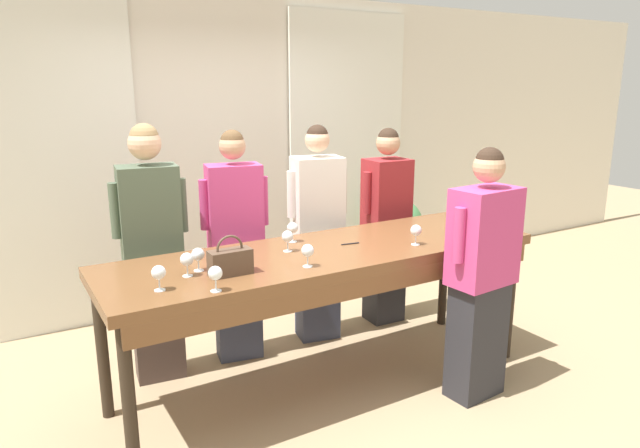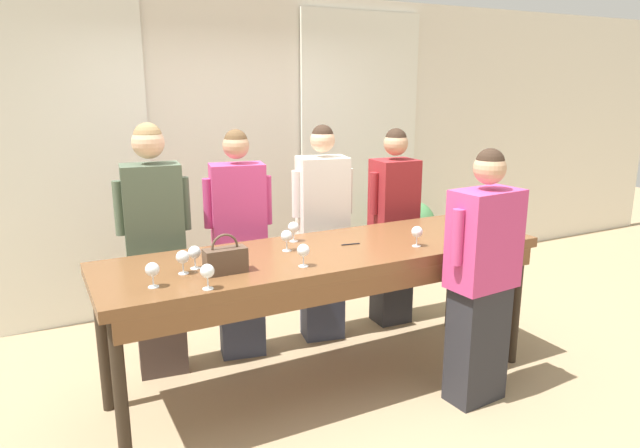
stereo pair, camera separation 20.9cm
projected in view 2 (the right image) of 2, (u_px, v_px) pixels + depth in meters
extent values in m
plane|color=tan|center=(326.00, 383.00, 3.93)|extent=(18.00, 18.00, 0.00)
cube|color=silver|center=(228.00, 151.00, 5.25)|extent=(12.00, 0.06, 2.80)
cube|color=white|center=(66.00, 168.00, 4.59)|extent=(1.33, 0.03, 2.69)
cube|color=white|center=(360.00, 150.00, 5.83)|extent=(1.33, 0.03, 2.69)
cube|color=brown|center=(326.00, 254.00, 3.70)|extent=(2.89, 0.85, 0.07)
cube|color=brown|center=(359.00, 288.00, 3.37)|extent=(2.78, 0.03, 0.12)
cylinder|color=#2D2319|center=(121.00, 399.00, 2.90)|extent=(0.07, 0.07, 0.89)
cylinder|color=#2D2319|center=(516.00, 305.00, 4.13)|extent=(0.07, 0.07, 0.89)
cylinder|color=#2D2319|center=(103.00, 344.00, 3.51)|extent=(0.07, 0.07, 0.89)
cylinder|color=#2D2319|center=(452.00, 276.00, 4.73)|extent=(0.07, 0.07, 0.89)
cylinder|color=black|center=(458.00, 226.00, 3.90)|extent=(0.08, 0.08, 0.19)
cone|color=black|center=(459.00, 209.00, 3.87)|extent=(0.08, 0.08, 0.04)
cylinder|color=black|center=(459.00, 201.00, 3.86)|extent=(0.03, 0.03, 0.08)
cylinder|color=white|center=(458.00, 227.00, 3.90)|extent=(0.08, 0.08, 0.08)
cube|color=brown|center=(225.00, 261.00, 3.22)|extent=(0.24, 0.11, 0.14)
torus|color=brown|center=(225.00, 247.00, 3.20)|extent=(0.16, 0.01, 0.16)
cylinder|color=white|center=(195.00, 268.00, 3.31)|extent=(0.06, 0.06, 0.00)
cylinder|color=white|center=(195.00, 263.00, 3.30)|extent=(0.01, 0.01, 0.06)
sphere|color=white|center=(194.00, 252.00, 3.29)|extent=(0.08, 0.08, 0.08)
sphere|color=maroon|center=(195.00, 254.00, 3.29)|extent=(0.05, 0.05, 0.05)
cylinder|color=white|center=(154.00, 287.00, 3.01)|extent=(0.06, 0.06, 0.00)
cylinder|color=white|center=(153.00, 281.00, 3.00)|extent=(0.01, 0.01, 0.06)
sphere|color=white|center=(152.00, 269.00, 2.99)|extent=(0.08, 0.08, 0.08)
sphere|color=maroon|center=(152.00, 271.00, 2.99)|extent=(0.05, 0.05, 0.05)
cylinder|color=white|center=(294.00, 241.00, 3.87)|extent=(0.06, 0.06, 0.00)
cylinder|color=white|center=(294.00, 236.00, 3.87)|extent=(0.01, 0.01, 0.06)
sphere|color=white|center=(293.00, 227.00, 3.85)|extent=(0.08, 0.08, 0.08)
sphere|color=maroon|center=(293.00, 229.00, 3.85)|extent=(0.05, 0.05, 0.05)
cylinder|color=white|center=(184.00, 273.00, 3.22)|extent=(0.06, 0.06, 0.00)
cylinder|color=white|center=(183.00, 268.00, 3.21)|extent=(0.01, 0.01, 0.06)
sphere|color=white|center=(183.00, 257.00, 3.20)|extent=(0.08, 0.08, 0.08)
cylinder|color=white|center=(287.00, 251.00, 3.66)|extent=(0.06, 0.06, 0.00)
cylinder|color=white|center=(287.00, 246.00, 3.65)|extent=(0.01, 0.01, 0.06)
sphere|color=white|center=(287.00, 236.00, 3.63)|extent=(0.08, 0.08, 0.08)
cylinder|color=white|center=(303.00, 266.00, 3.35)|extent=(0.06, 0.06, 0.00)
cylinder|color=white|center=(303.00, 261.00, 3.34)|extent=(0.01, 0.01, 0.06)
sphere|color=white|center=(303.00, 250.00, 3.32)|extent=(0.08, 0.08, 0.08)
cylinder|color=white|center=(416.00, 246.00, 3.76)|extent=(0.06, 0.06, 0.00)
cylinder|color=white|center=(417.00, 241.00, 3.75)|extent=(0.01, 0.01, 0.06)
sphere|color=white|center=(417.00, 232.00, 3.74)|extent=(0.08, 0.08, 0.08)
cylinder|color=white|center=(208.00, 289.00, 2.98)|extent=(0.06, 0.06, 0.00)
cylinder|color=white|center=(208.00, 283.00, 2.97)|extent=(0.01, 0.01, 0.06)
sphere|color=white|center=(207.00, 271.00, 2.96)|extent=(0.08, 0.08, 0.08)
cylinder|color=black|center=(351.00, 244.00, 3.80)|extent=(0.13, 0.03, 0.01)
cube|color=#473833|center=(161.00, 317.00, 3.99)|extent=(0.35, 0.25, 0.83)
cube|color=#4C5B47|center=(153.00, 213.00, 3.81)|extent=(0.41, 0.29, 0.66)
sphere|color=#DBAD89|center=(148.00, 143.00, 3.70)|extent=(0.21, 0.21, 0.21)
sphere|color=#93754C|center=(148.00, 137.00, 3.69)|extent=(0.19, 0.19, 0.19)
cylinder|color=#4C5B47|center=(185.00, 204.00, 3.87)|extent=(0.08, 0.08, 0.36)
cylinder|color=#4C5B47|center=(119.00, 208.00, 3.73)|extent=(0.08, 0.08, 0.36)
cube|color=#383D51|center=(242.00, 303.00, 4.26)|extent=(0.35, 0.25, 0.81)
cube|color=#C63D7A|center=(238.00, 208.00, 4.09)|extent=(0.42, 0.30, 0.64)
sphere|color=tan|center=(236.00, 146.00, 3.98)|extent=(0.19, 0.19, 0.19)
sphere|color=brown|center=(236.00, 141.00, 3.97)|extent=(0.16, 0.16, 0.16)
cylinder|color=#C63D7A|center=(267.00, 200.00, 4.13)|extent=(0.08, 0.08, 0.35)
cylinder|color=#C63D7A|center=(208.00, 203.00, 4.02)|extent=(0.08, 0.08, 0.35)
cube|color=#383D51|center=(322.00, 288.00, 4.57)|extent=(0.35, 0.28, 0.82)
cube|color=silver|center=(322.00, 199.00, 4.39)|extent=(0.42, 0.33, 0.65)
sphere|color=#DBAD89|center=(323.00, 140.00, 4.28)|extent=(0.19, 0.19, 0.19)
sphere|color=#332319|center=(323.00, 136.00, 4.27)|extent=(0.17, 0.17, 0.17)
cylinder|color=silver|center=(348.00, 191.00, 4.43)|extent=(0.08, 0.08, 0.36)
cylinder|color=silver|center=(296.00, 194.00, 4.32)|extent=(0.08, 0.08, 0.36)
cube|color=#28282D|center=(392.00, 278.00, 4.87)|extent=(0.30, 0.25, 0.78)
cube|color=maroon|center=(394.00, 197.00, 4.70)|extent=(0.36, 0.30, 0.62)
sphere|color=tan|center=(396.00, 143.00, 4.59)|extent=(0.20, 0.20, 0.20)
sphere|color=#332319|center=(396.00, 139.00, 4.58)|extent=(0.17, 0.17, 0.17)
cylinder|color=maroon|center=(414.00, 190.00, 4.77)|extent=(0.07, 0.07, 0.34)
cylinder|color=maroon|center=(374.00, 193.00, 4.61)|extent=(0.07, 0.07, 0.34)
cube|color=#28282D|center=(477.00, 344.00, 3.65)|extent=(0.38, 0.25, 0.77)
cube|color=#C63D7A|center=(485.00, 239.00, 3.48)|extent=(0.44, 0.29, 0.61)
sphere|color=tan|center=(490.00, 168.00, 3.37)|extent=(0.19, 0.19, 0.19)
sphere|color=#332319|center=(490.00, 163.00, 3.37)|extent=(0.17, 0.17, 0.17)
cylinder|color=#C63D7A|center=(457.00, 237.00, 3.35)|extent=(0.08, 0.08, 0.34)
cylinder|color=#C63D7A|center=(511.00, 227.00, 3.59)|extent=(0.08, 0.08, 0.34)
cylinder|color=#4C4C51|center=(415.00, 266.00, 6.02)|extent=(0.23, 0.23, 0.25)
ellipsoid|color=#47844C|center=(416.00, 230.00, 5.93)|extent=(0.42, 0.42, 0.60)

